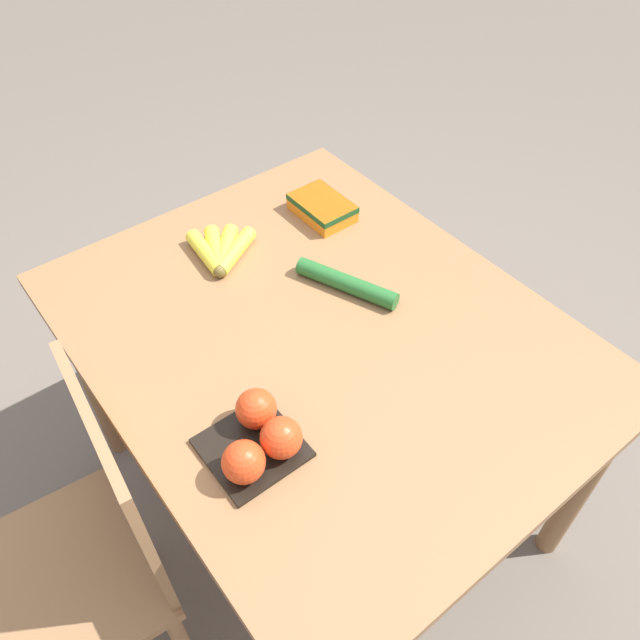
{
  "coord_description": "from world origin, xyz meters",
  "views": [
    {
      "loc": [
        -0.76,
        0.59,
        1.8
      ],
      "look_at": [
        0.0,
        0.0,
        0.79
      ],
      "focal_mm": 35.0,
      "sensor_mm": 36.0,
      "label": 1
    }
  ],
  "objects_px": {
    "banana_bunch": "(220,252)",
    "tomato_pack": "(259,438)",
    "chair": "(86,558)",
    "cucumber_near": "(347,283)",
    "carrot_bag": "(322,207)"
  },
  "relations": [
    {
      "from": "banana_bunch",
      "to": "tomato_pack",
      "type": "xyz_separation_m",
      "value": [
        -0.53,
        0.24,
        0.02
      ]
    },
    {
      "from": "banana_bunch",
      "to": "carrot_bag",
      "type": "bearing_deg",
      "value": -93.21
    },
    {
      "from": "tomato_pack",
      "to": "cucumber_near",
      "type": "relative_size",
      "value": 0.68
    },
    {
      "from": "banana_bunch",
      "to": "carrot_bag",
      "type": "xyz_separation_m",
      "value": [
        -0.02,
        -0.31,
        0.01
      ]
    },
    {
      "from": "banana_bunch",
      "to": "tomato_pack",
      "type": "bearing_deg",
      "value": 155.7
    },
    {
      "from": "chair",
      "to": "tomato_pack",
      "type": "relative_size",
      "value": 5.21
    },
    {
      "from": "banana_bunch",
      "to": "chair",
      "type": "bearing_deg",
      "value": 121.46
    },
    {
      "from": "chair",
      "to": "cucumber_near",
      "type": "relative_size",
      "value": 3.57
    },
    {
      "from": "chair",
      "to": "tomato_pack",
      "type": "bearing_deg",
      "value": 71.59
    },
    {
      "from": "tomato_pack",
      "to": "banana_bunch",
      "type": "bearing_deg",
      "value": -24.3
    },
    {
      "from": "tomato_pack",
      "to": "chair",
      "type": "bearing_deg",
      "value": 65.93
    },
    {
      "from": "carrot_bag",
      "to": "chair",
      "type": "bearing_deg",
      "value": 110.97
    },
    {
      "from": "chair",
      "to": "carrot_bag",
      "type": "relative_size",
      "value": 5.35
    },
    {
      "from": "banana_bunch",
      "to": "cucumber_near",
      "type": "height_order",
      "value": "cucumber_near"
    },
    {
      "from": "banana_bunch",
      "to": "tomato_pack",
      "type": "distance_m",
      "value": 0.58
    }
  ]
}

